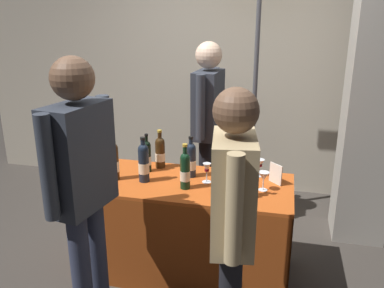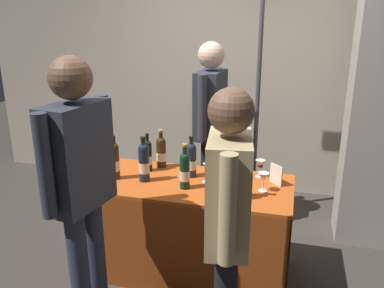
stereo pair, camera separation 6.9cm
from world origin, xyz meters
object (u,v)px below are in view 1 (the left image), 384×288
at_px(wine_glass_near_vendor, 264,177).
at_px(vendor_presenter, 208,118).
at_px(wine_glass_near_taster, 260,164).
at_px(flower_vase, 240,180).
at_px(booth_signpost, 256,68).
at_px(wine_glass_mid, 207,169).
at_px(featured_wine_bottle, 191,159).
at_px(taster_foreground_right, 232,215).
at_px(display_bottle_0, 185,170).
at_px(tasting_table, 192,211).
at_px(concrete_pillar, 378,61).

xyz_separation_m(wine_glass_near_vendor, vendor_presenter, (-0.57, 0.84, 0.18)).
bearing_deg(wine_glass_near_taster, flower_vase, -103.67).
bearing_deg(booth_signpost, flower_vase, -88.68).
bearing_deg(wine_glass_near_vendor, wine_glass_mid, 173.63).
relative_size(featured_wine_bottle, booth_signpost, 0.14).
distance_m(wine_glass_mid, wine_glass_near_taster, 0.43).
height_order(wine_glass_near_taster, flower_vase, flower_vase).
bearing_deg(taster_foreground_right, vendor_presenter, 6.76).
bearing_deg(display_bottle_0, booth_signpost, 74.01).
bearing_deg(taster_foreground_right, featured_wine_bottle, 16.64).
height_order(tasting_table, booth_signpost, booth_signpost).
distance_m(display_bottle_0, booth_signpost, 1.44).
height_order(tasting_table, wine_glass_near_taster, wine_glass_near_taster).
bearing_deg(wine_glass_mid, display_bottle_0, -132.06).
relative_size(display_bottle_0, vendor_presenter, 0.19).
bearing_deg(display_bottle_0, featured_wine_bottle, 93.10).
height_order(display_bottle_0, vendor_presenter, vendor_presenter).
bearing_deg(wine_glass_near_vendor, booth_signpost, 98.77).
relative_size(concrete_pillar, wine_glass_mid, 21.34).
bearing_deg(concrete_pillar, tasting_table, -146.03).
height_order(concrete_pillar, vendor_presenter, concrete_pillar).
distance_m(wine_glass_near_taster, taster_foreground_right, 1.08).
bearing_deg(vendor_presenter, wine_glass_near_taster, 45.93).
bearing_deg(display_bottle_0, wine_glass_near_taster, 35.47).
bearing_deg(display_bottle_0, concrete_pillar, 36.57).
relative_size(concrete_pillar, wine_glass_near_taster, 23.58).
bearing_deg(wine_glass_mid, vendor_presenter, 100.91).
xyz_separation_m(wine_glass_near_taster, taster_foreground_right, (-0.06, -1.07, 0.11)).
bearing_deg(display_bottle_0, wine_glass_mid, 47.94).
bearing_deg(tasting_table, wine_glass_near_taster, 27.39).
height_order(tasting_table, wine_glass_near_vendor, wine_glass_near_vendor).
relative_size(wine_glass_near_vendor, flower_vase, 0.35).
bearing_deg(flower_vase, vendor_presenter, 112.59).
relative_size(featured_wine_bottle, vendor_presenter, 0.19).
xyz_separation_m(tasting_table, featured_wine_bottle, (-0.04, 0.11, 0.38)).
distance_m(concrete_pillar, wine_glass_mid, 1.68).
bearing_deg(featured_wine_bottle, vendor_presenter, 90.98).
bearing_deg(wine_glass_near_taster, taster_foreground_right, -93.39).
bearing_deg(flower_vase, display_bottle_0, 169.85).
height_order(concrete_pillar, tasting_table, concrete_pillar).
bearing_deg(taster_foreground_right, booth_signpost, -6.69).
relative_size(vendor_presenter, booth_signpost, 0.73).
bearing_deg(wine_glass_mid, booth_signpost, 78.22).
bearing_deg(wine_glass_near_vendor, vendor_presenter, 124.11).
xyz_separation_m(concrete_pillar, tasting_table, (-1.34, -0.90, -1.07)).
relative_size(wine_glass_mid, taster_foreground_right, 0.09).
xyz_separation_m(concrete_pillar, featured_wine_bottle, (-1.38, -0.79, -0.69)).
bearing_deg(tasting_table, concrete_pillar, 33.97).
relative_size(display_bottle_0, booth_signpost, 0.14).
xyz_separation_m(concrete_pillar, wine_glass_mid, (-1.24, -0.87, -0.72)).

